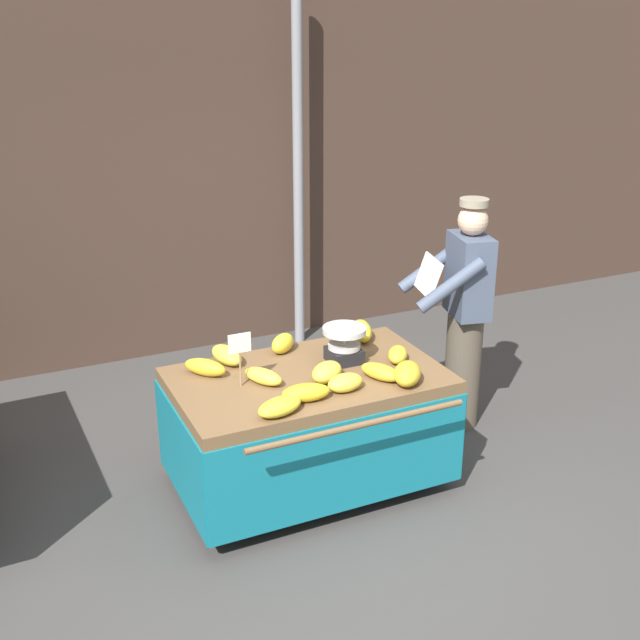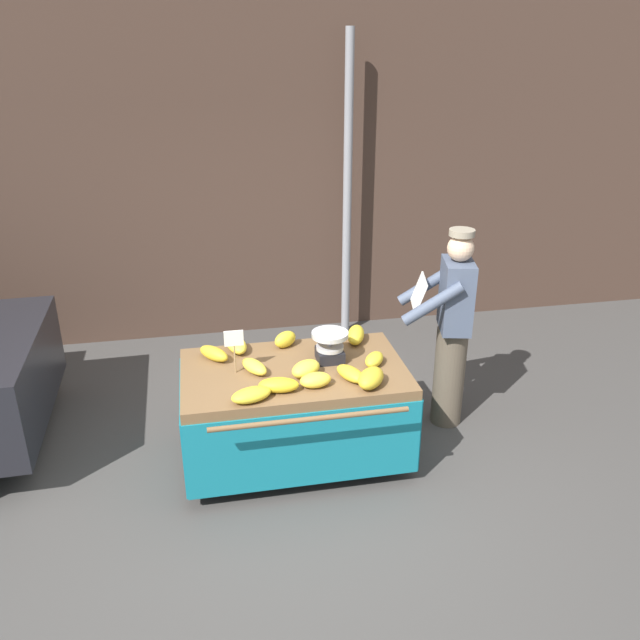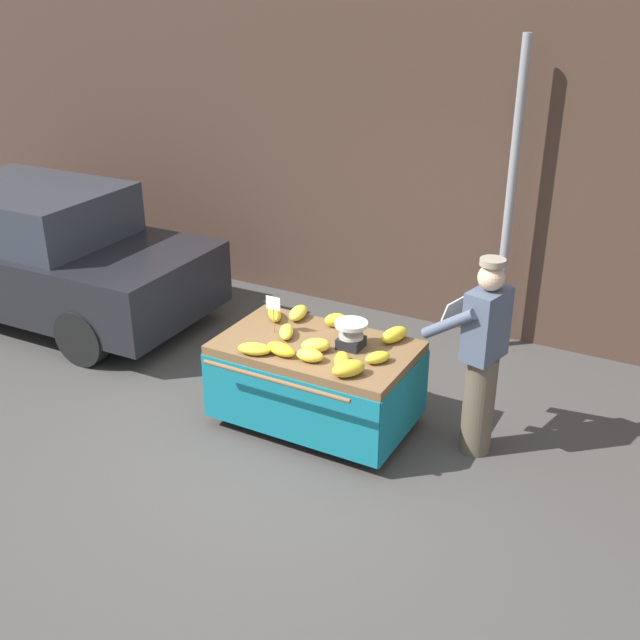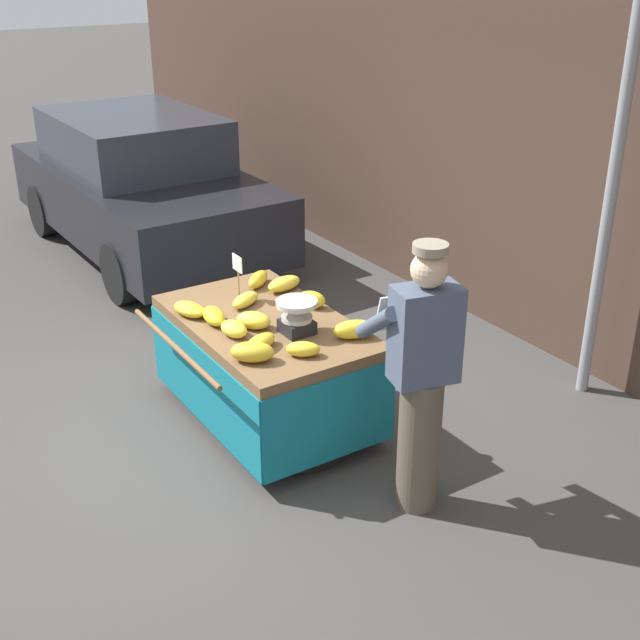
# 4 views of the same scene
# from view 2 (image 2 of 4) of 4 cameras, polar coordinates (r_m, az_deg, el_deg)

# --- Properties ---
(ground_plane) EXTENTS (60.00, 60.00, 0.00)m
(ground_plane) POSITION_cam_2_polar(r_m,az_deg,el_deg) (4.80, -2.70, -15.79)
(ground_plane) COLOR #423F3D
(back_wall) EXTENTS (16.00, 0.24, 4.08)m
(back_wall) POSITION_cam_2_polar(r_m,az_deg,el_deg) (6.94, -7.12, 15.06)
(back_wall) COLOR #473328
(back_wall) RESTS_ON ground
(street_pole) EXTENTS (0.09, 0.09, 3.18)m
(street_pole) POSITION_cam_2_polar(r_m,az_deg,el_deg) (6.83, 2.45, 11.23)
(street_pole) COLOR gray
(street_pole) RESTS_ON ground
(banana_cart) EXTENTS (1.69, 1.21, 0.80)m
(banana_cart) POSITION_cam_2_polar(r_m,az_deg,el_deg) (4.90, -2.29, -6.62)
(banana_cart) COLOR brown
(banana_cart) RESTS_ON ground
(weighing_scale) EXTENTS (0.28, 0.28, 0.24)m
(weighing_scale) POSITION_cam_2_polar(r_m,az_deg,el_deg) (4.86, 0.89, -2.35)
(weighing_scale) COLOR black
(weighing_scale) RESTS_ON banana_cart
(price_sign) EXTENTS (0.14, 0.01, 0.34)m
(price_sign) POSITION_cam_2_polar(r_m,az_deg,el_deg) (4.66, -7.66, -1.98)
(price_sign) COLOR #997A51
(price_sign) RESTS_ON banana_cart
(banana_bunch_0) EXTENTS (0.24, 0.17, 0.10)m
(banana_bunch_0) POSITION_cam_2_polar(r_m,az_deg,el_deg) (4.53, -0.41, -5.36)
(banana_bunch_0) COLOR yellow
(banana_bunch_0) RESTS_ON banana_cart
(banana_bunch_1) EXTENTS (0.23, 0.30, 0.09)m
(banana_bunch_1) POSITION_cam_2_polar(r_m,az_deg,el_deg) (4.75, -5.87, -4.14)
(banana_bunch_1) COLOR yellow
(banana_bunch_1) RESTS_ON banana_cart
(banana_bunch_2) EXTENTS (0.29, 0.32, 0.13)m
(banana_bunch_2) POSITION_cam_2_polar(r_m,az_deg,el_deg) (4.54, 4.55, -5.17)
(banana_bunch_2) COLOR gold
(banana_bunch_2) RESTS_ON banana_cart
(banana_bunch_3) EXTENTS (0.20, 0.31, 0.11)m
(banana_bunch_3) POSITION_cam_2_polar(r_m,az_deg,el_deg) (5.08, -7.44, -2.19)
(banana_bunch_3) COLOR yellow
(banana_bunch_3) RESTS_ON banana_cart
(banana_bunch_4) EXTENTS (0.31, 0.23, 0.09)m
(banana_bunch_4) POSITION_cam_2_polar(r_m,az_deg,el_deg) (4.38, -6.14, -6.64)
(banana_bunch_4) COLOR yellow
(banana_bunch_4) RESTS_ON banana_cart
(banana_bunch_5) EXTENTS (0.27, 0.29, 0.11)m
(banana_bunch_5) POSITION_cam_2_polar(r_m,az_deg,el_deg) (4.96, -9.42, -2.96)
(banana_bunch_5) COLOR gold
(banana_bunch_5) RESTS_ON banana_cart
(banana_bunch_6) EXTENTS (0.29, 0.27, 0.12)m
(banana_bunch_6) POSITION_cam_2_polar(r_m,az_deg,el_deg) (4.67, -1.27, -4.36)
(banana_bunch_6) COLOR yellow
(banana_bunch_6) RESTS_ON banana_cart
(banana_bunch_7) EXTENTS (0.23, 0.25, 0.09)m
(banana_bunch_7) POSITION_cam_2_polar(r_m,az_deg,el_deg) (4.84, 4.85, -3.51)
(banana_bunch_7) COLOR yellow
(banana_bunch_7) RESTS_ON banana_cart
(banana_bunch_8) EXTENTS (0.30, 0.19, 0.10)m
(banana_bunch_8) POSITION_cam_2_polar(r_m,az_deg,el_deg) (4.48, -3.69, -5.79)
(banana_bunch_8) COLOR gold
(banana_bunch_8) RESTS_ON banana_cart
(banana_bunch_9) EXTENTS (0.22, 0.32, 0.13)m
(banana_bunch_9) POSITION_cam_2_polar(r_m,az_deg,el_deg) (5.19, 3.21, -1.32)
(banana_bunch_9) COLOR yellow
(banana_bunch_9) RESTS_ON banana_cart
(banana_bunch_10) EXTENTS (0.23, 0.21, 0.13)m
(banana_bunch_10) POSITION_cam_2_polar(r_m,az_deg,el_deg) (5.11, -3.11, -1.73)
(banana_bunch_10) COLOR yellow
(banana_bunch_10) RESTS_ON banana_cart
(banana_bunch_11) EXTENTS (0.24, 0.31, 0.09)m
(banana_bunch_11) POSITION_cam_2_polar(r_m,az_deg,el_deg) (4.63, 2.75, -4.80)
(banana_bunch_11) COLOR gold
(banana_bunch_11) RESTS_ON banana_cart
(vendor_person) EXTENTS (0.65, 0.61, 1.71)m
(vendor_person) POSITION_cam_2_polar(r_m,az_deg,el_deg) (5.36, 11.60, -0.79)
(vendor_person) COLOR brown
(vendor_person) RESTS_ON ground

